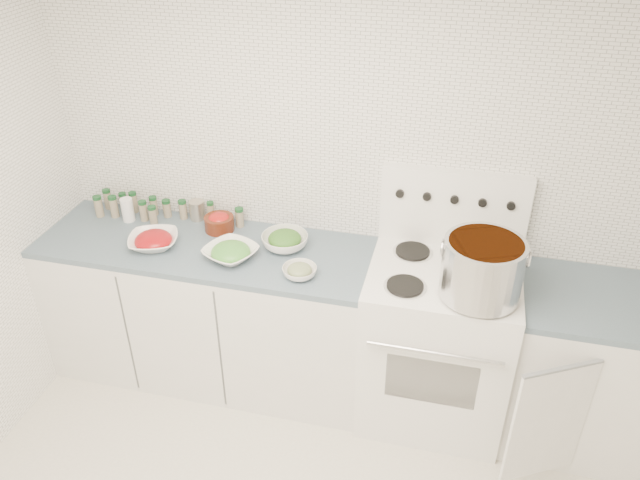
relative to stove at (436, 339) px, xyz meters
The scene contains 13 objects.
room_walls 1.66m from the stove, 112.04° to the right, with size 3.54×3.04×2.52m.
counter_left 1.31m from the stove, behind, with size 1.85×0.62×0.90m.
stove is the anchor object (origin of this frame).
counter_right 0.82m from the stove, ahead, with size 0.89×0.82×0.90m.
stock_pot 0.65m from the stove, 44.50° to the right, with size 0.40×0.38×0.29m.
bowl_tomato 1.62m from the stove, behind, with size 0.33×0.33×0.09m.
bowl_snowpea 1.20m from the stove, behind, with size 0.35×0.35×0.09m.
bowl_broccoli 0.98m from the stove, behind, with size 0.33×0.33×0.10m.
bowl_zucchini 0.85m from the stove, 167.26° to the right, with size 0.23×0.23×0.07m.
bowl_pepper 1.37m from the stove, behind, with size 0.17×0.17×0.10m.
salt_canister 1.90m from the stove, behind, with size 0.07×0.07×0.14m, color white.
tin_can 1.54m from the stove, 169.68° to the left, with size 0.09×0.09×0.11m, color #ADA292.
spice_cluster 1.80m from the stove, behind, with size 0.89×0.16×0.14m.
Camera 1 is at (0.48, -1.47, 2.72)m, focal length 35.00 mm.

